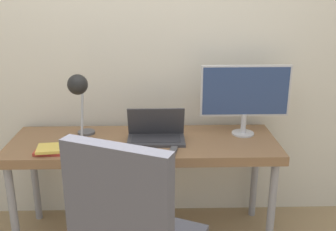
{
  "coord_description": "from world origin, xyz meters",
  "views": [
    {
      "loc": [
        0.09,
        -2.1,
        1.67
      ],
      "look_at": [
        0.16,
        0.26,
        0.89
      ],
      "focal_mm": 42.0,
      "sensor_mm": 36.0,
      "label": 1
    }
  ],
  "objects_px": {
    "monitor": "(245,94)",
    "desk_lamp": "(79,90)",
    "book_stack": "(57,149)",
    "laptop": "(156,134)"
  },
  "relations": [
    {
      "from": "laptop",
      "to": "monitor",
      "type": "height_order",
      "value": "monitor"
    },
    {
      "from": "monitor",
      "to": "desk_lamp",
      "type": "bearing_deg",
      "value": -173.92
    },
    {
      "from": "desk_lamp",
      "to": "book_stack",
      "type": "relative_size",
      "value": 1.73
    },
    {
      "from": "monitor",
      "to": "desk_lamp",
      "type": "xyz_separation_m",
      "value": [
        -1.07,
        -0.11,
        0.06
      ]
    },
    {
      "from": "monitor",
      "to": "book_stack",
      "type": "xyz_separation_m",
      "value": [
        -1.19,
        -0.28,
        -0.27
      ]
    },
    {
      "from": "book_stack",
      "to": "laptop",
      "type": "bearing_deg",
      "value": 16.41
    },
    {
      "from": "laptop",
      "to": "desk_lamp",
      "type": "bearing_deg",
      "value": -178.44
    },
    {
      "from": "monitor",
      "to": "book_stack",
      "type": "height_order",
      "value": "monitor"
    },
    {
      "from": "book_stack",
      "to": "monitor",
      "type": "bearing_deg",
      "value": 13.12
    },
    {
      "from": "laptop",
      "to": "monitor",
      "type": "relative_size",
      "value": 0.63
    }
  ]
}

